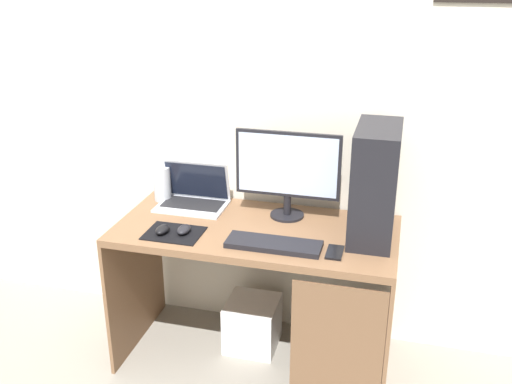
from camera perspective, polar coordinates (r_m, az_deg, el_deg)
ground_plane at (r=3.11m, az=0.00°, el=-15.91°), size 8.00×8.00×0.00m
wall_back at (r=2.87m, az=1.90°, el=9.68°), size 4.00×0.05×2.60m
desk at (r=2.78m, az=0.27°, el=-6.57°), size 1.32×0.63×0.74m
pc_tower at (r=2.60m, az=11.67°, el=0.89°), size 0.19×0.40×0.51m
monitor at (r=2.75m, az=3.14°, el=2.11°), size 0.51×0.17×0.43m
laptop at (r=2.97m, az=-6.19°, el=-0.49°), size 0.35×0.23×0.22m
speaker at (r=3.04m, az=-9.24°, el=0.84°), size 0.09×0.09×0.18m
keyboard at (r=2.54m, az=1.76°, el=-5.18°), size 0.42×0.14×0.02m
mousepad at (r=2.69m, az=-8.09°, el=-4.04°), size 0.26×0.20×0.00m
mouse_left at (r=2.67m, az=-7.14°, el=-3.69°), size 0.06×0.10×0.03m
mouse_right at (r=2.69m, az=-9.22°, el=-3.67°), size 0.06×0.10×0.03m
cell_phone at (r=2.51m, az=7.78°, el=-5.92°), size 0.07×0.13×0.01m
subwoofer at (r=3.12m, az=-0.34°, el=-12.85°), size 0.26×0.26×0.26m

